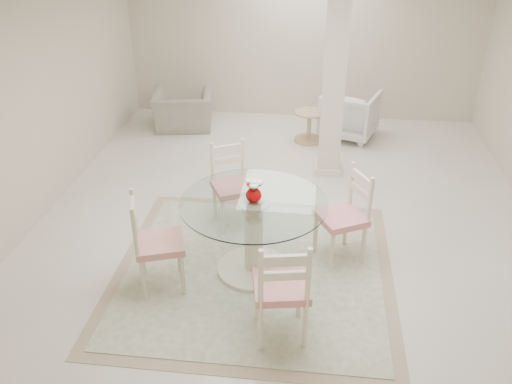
# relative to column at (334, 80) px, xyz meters

# --- Properties ---
(ground) EXTENTS (7.00, 7.00, 0.00)m
(ground) POSITION_rel_column_xyz_m (-0.50, -1.30, -1.35)
(ground) COLOR white
(ground) RESTS_ON ground
(room_shell) EXTENTS (6.02, 7.02, 2.71)m
(room_shell) POSITION_rel_column_xyz_m (-0.50, -1.30, 0.51)
(room_shell) COLOR beige
(room_shell) RESTS_ON ground
(column) EXTENTS (0.30, 0.30, 2.70)m
(column) POSITION_rel_column_xyz_m (0.00, 0.00, 0.00)
(column) COLOR beige
(column) RESTS_ON ground
(area_rug) EXTENTS (2.91, 2.91, 0.02)m
(area_rug) POSITION_rel_column_xyz_m (-0.77, -2.48, -1.34)
(area_rug) COLOR tan
(area_rug) RESTS_ON ground
(dining_table) EXTENTS (1.47, 1.47, 0.85)m
(dining_table) POSITION_rel_column_xyz_m (-0.77, -2.48, -0.92)
(dining_table) COLOR beige
(dining_table) RESTS_ON ground
(red_vase) EXTENTS (0.18, 0.17, 0.24)m
(red_vase) POSITION_rel_column_xyz_m (-0.77, -2.48, -0.38)
(red_vase) COLOR #A20504
(red_vase) RESTS_ON dining_table
(dining_chair_east) EXTENTS (0.62, 0.62, 1.15)m
(dining_chair_east) POSITION_rel_column_xyz_m (0.18, -2.09, -0.75)
(dining_chair_east) COLOR #F4E4C9
(dining_chair_east) RESTS_ON ground
(dining_chair_north) EXTENTS (0.60, 0.60, 1.12)m
(dining_chair_north) POSITION_rel_column_xyz_m (-1.15, -1.53, -0.76)
(dining_chair_north) COLOR #EDE5C3
(dining_chair_north) RESTS_ON ground
(dining_chair_west) EXTENTS (0.59, 0.59, 1.15)m
(dining_chair_west) POSITION_rel_column_xyz_m (-1.73, -2.85, -0.74)
(dining_chair_west) COLOR beige
(dining_chair_west) RESTS_ON ground
(dining_chair_south) EXTENTS (0.55, 0.55, 1.18)m
(dining_chair_south) POSITION_rel_column_xyz_m (-0.41, -3.44, -0.73)
(dining_chair_south) COLOR #F6E9CA
(dining_chair_south) RESTS_ON ground
(recliner_taupe) EXTENTS (1.09, 0.99, 0.63)m
(recliner_taupe) POSITION_rel_column_xyz_m (-2.44, 1.36, -1.03)
(recliner_taupe) COLOR #A09585
(recliner_taupe) RESTS_ON ground
(armchair_white) EXTENTS (1.04, 1.06, 0.76)m
(armchair_white) POSITION_rel_column_xyz_m (0.33, 1.34, -0.97)
(armchair_white) COLOR silver
(armchair_white) RESTS_ON ground
(side_table) EXTENTS (0.48, 0.48, 0.50)m
(side_table) POSITION_rel_column_xyz_m (-0.31, 1.06, -1.12)
(side_table) COLOR tan
(side_table) RESTS_ON ground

